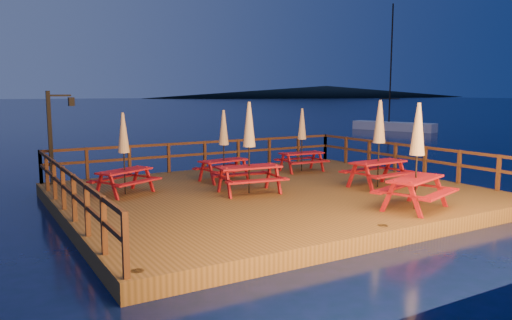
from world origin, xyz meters
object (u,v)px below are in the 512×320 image
object	(u,v)px
lamp_post	(55,129)
sailboat	(393,126)
picnic_table_1	(124,152)
picnic_table_2	(379,142)
picnic_table_0	(224,144)

from	to	relation	value
lamp_post	sailboat	xyz separation A→B (m)	(29.92, 14.38, -1.83)
picnic_table_1	picnic_table_2	world-z (taller)	picnic_table_2
picnic_table_0	picnic_table_1	size ratio (longest dim) A/B	1.00
picnic_table_1	lamp_post	bearing A→B (deg)	90.09
picnic_table_0	picnic_table_2	world-z (taller)	picnic_table_2
sailboat	lamp_post	bearing A→B (deg)	-170.91
picnic_table_0	picnic_table_1	xyz separation A→B (m)	(-3.48, -0.48, 0.00)
sailboat	picnic_table_1	bearing A→B (deg)	-165.52
picnic_table_1	picnic_table_2	size ratio (longest dim) A/B	0.88
lamp_post	picnic_table_0	distance (m)	5.44
picnic_table_2	picnic_table_1	bearing A→B (deg)	152.84
lamp_post	picnic_table_2	bearing A→B (deg)	-33.78
lamp_post	picnic_table_2	distance (m)	10.30
sailboat	picnic_table_0	bearing A→B (deg)	-162.89
picnic_table_0	picnic_table_1	distance (m)	3.51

